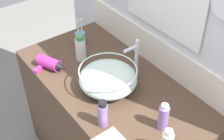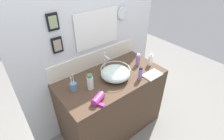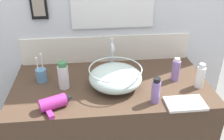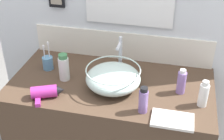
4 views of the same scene
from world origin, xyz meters
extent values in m
cube|color=#4C3828|center=(0.00, 0.00, 0.44)|extent=(1.29, 0.67, 0.87)
cube|color=silver|center=(0.00, 0.36, 1.18)|extent=(1.93, 0.06, 2.36)
cube|color=silver|center=(0.00, 0.33, 0.98)|extent=(1.27, 0.02, 0.21)
ellipsoid|color=silver|center=(0.02, -0.04, 0.94)|extent=(0.34, 0.34, 0.13)
torus|color=silver|center=(0.02, -0.04, 1.01)|extent=(0.34, 0.34, 0.01)
torus|color=#B2B7BC|center=(0.02, -0.04, 0.88)|extent=(0.13, 0.13, 0.01)
cylinder|color=silver|center=(0.02, 0.17, 0.98)|extent=(0.02, 0.02, 0.22)
cylinder|color=silver|center=(0.02, 0.12, 1.08)|extent=(0.02, 0.10, 0.02)
cylinder|color=silver|center=(0.02, 0.17, 1.11)|extent=(0.02, 0.02, 0.03)
cylinder|color=#B22D8C|center=(-0.35, -0.23, 0.91)|extent=(0.17, 0.13, 0.07)
cone|color=black|center=(-0.26, -0.19, 0.91)|extent=(0.07, 0.08, 0.06)
cube|color=#B22D8C|center=(-0.37, -0.29, 0.89)|extent=(0.06, 0.09, 0.02)
cylinder|color=#598CB2|center=(-0.46, 0.07, 0.92)|extent=(0.07, 0.07, 0.09)
cylinder|color=white|center=(-0.44, 0.08, 0.97)|extent=(0.01, 0.01, 0.18)
cube|color=white|center=(-0.44, 0.08, 1.07)|extent=(0.01, 0.01, 0.02)
cylinder|color=white|center=(-0.47, 0.07, 0.96)|extent=(0.01, 0.01, 0.16)
cube|color=white|center=(-0.47, 0.07, 1.05)|extent=(0.01, 0.01, 0.02)
cylinder|color=white|center=(0.56, -0.10, 0.94)|extent=(0.05, 0.05, 0.14)
cylinder|color=silver|center=(0.56, -0.10, 1.03)|extent=(0.04, 0.04, 0.03)
cylinder|color=#8C6BB2|center=(0.43, 0.00, 0.95)|extent=(0.05, 0.05, 0.14)
cylinder|color=silver|center=(0.43, 0.00, 1.03)|extent=(0.04, 0.04, 0.02)
cylinder|color=white|center=(-0.30, -0.02, 0.95)|extent=(0.07, 0.07, 0.16)
cylinder|color=#3F7F4C|center=(-0.30, -0.02, 1.04)|extent=(0.06, 0.06, 0.03)
cylinder|color=#8C6BB2|center=(0.24, -0.23, 0.94)|extent=(0.05, 0.05, 0.14)
cylinder|color=black|center=(0.24, -0.23, 1.02)|extent=(0.04, 0.04, 0.02)
cube|color=silver|center=(0.41, -0.28, 0.88)|extent=(0.23, 0.14, 0.02)
camera|label=1|loc=(1.12, -0.84, 2.12)|focal=50.00mm
camera|label=2|loc=(-1.03, -1.30, 2.11)|focal=28.00mm
camera|label=3|loc=(-0.14, -1.40, 1.76)|focal=40.00mm
camera|label=4|loc=(0.38, -1.60, 2.00)|focal=50.00mm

